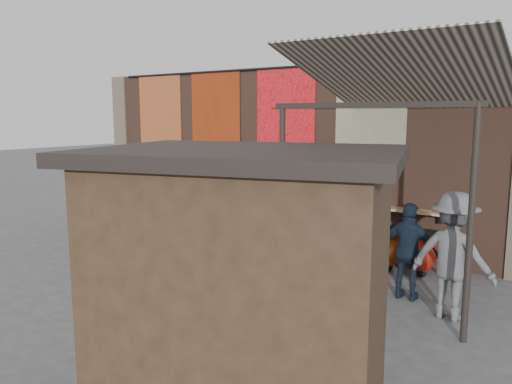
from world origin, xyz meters
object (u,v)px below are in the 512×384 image
(scooter_stool_3, at_px, (234,225))
(market_stall, at_px, (246,303))
(shelf_box, at_px, (319,194))
(scooter_stool_2, at_px, (214,223))
(shopper_grey, at_px, (453,256))
(diner_right, at_px, (229,201))
(scooter_stool_0, at_px, (174,216))
(scooter_stool_1, at_px, (193,218))
(scooter_stool_4, at_px, (257,228))
(scooter_stool_6, at_px, (307,235))
(scooter_stool_5, at_px, (280,230))
(shopper_tan, at_px, (342,231))
(scooter_stool_9, at_px, (394,248))
(scooter_stool_8, at_px, (359,243))
(scooter_stool_10, at_px, (427,253))
(diner_left, at_px, (208,205))
(scooter_stool_7, at_px, (332,239))
(shopper_navy, at_px, (409,252))

(scooter_stool_3, relative_size, market_stall, 0.31)
(shelf_box, height_order, scooter_stool_2, shelf_box)
(shopper_grey, bearing_deg, diner_right, -11.70)
(scooter_stool_0, distance_m, scooter_stool_1, 0.61)
(scooter_stool_4, distance_m, scooter_stool_6, 1.29)
(scooter_stool_2, xyz_separation_m, scooter_stool_4, (1.22, 0.04, 0.02))
(scooter_stool_5, bearing_deg, shopper_tan, -30.44)
(scooter_stool_0, xyz_separation_m, scooter_stool_9, (5.73, 0.09, 0.03))
(scooter_stool_6, bearing_deg, shopper_tan, -41.52)
(scooter_stool_8, height_order, shopper_tan, shopper_tan)
(scooter_stool_0, relative_size, scooter_stool_10, 0.93)
(shopper_grey, bearing_deg, diner_left, -9.52)
(scooter_stool_5, bearing_deg, scooter_stool_2, -179.44)
(scooter_stool_7, bearing_deg, scooter_stool_8, 7.52)
(scooter_stool_3, height_order, diner_right, diner_right)
(scooter_stool_1, bearing_deg, scooter_stool_3, -0.93)
(diner_left, height_order, shopper_grey, shopper_grey)
(scooter_stool_4, relative_size, shopper_grey, 0.42)
(scooter_stool_3, relative_size, scooter_stool_9, 0.97)
(scooter_stool_2, distance_m, scooter_stool_8, 3.73)
(scooter_stool_2, bearing_deg, scooter_stool_10, 0.54)
(shelf_box, xyz_separation_m, scooter_stool_0, (-3.98, -0.34, -0.89))
(shelf_box, xyz_separation_m, scooter_stool_5, (-0.80, -0.29, -0.84))
(scooter_stool_5, bearing_deg, shopper_navy, -24.33)
(shelf_box, height_order, scooter_stool_7, shelf_box)
(scooter_stool_9, xyz_separation_m, shopper_grey, (1.51, -1.92, 0.55))
(scooter_stool_9, relative_size, shopper_navy, 0.52)
(scooter_stool_0, xyz_separation_m, scooter_stool_7, (4.47, 0.00, 0.04))
(shopper_navy, bearing_deg, scooter_stool_4, -19.43)
(scooter_stool_0, height_order, scooter_stool_10, scooter_stool_10)
(scooter_stool_1, height_order, scooter_stool_4, scooter_stool_1)
(scooter_stool_5, distance_m, shopper_grey, 4.52)
(scooter_stool_1, bearing_deg, shopper_navy, -14.22)
(diner_left, relative_size, shopper_tan, 0.89)
(shopper_grey, bearing_deg, scooter_stool_7, -26.34)
(scooter_stool_6, distance_m, shopper_tan, 1.88)
(scooter_stool_4, xyz_separation_m, shopper_navy, (3.97, -1.52, 0.42))
(diner_right, relative_size, shopper_navy, 1.17)
(diner_left, xyz_separation_m, shopper_tan, (4.02, -1.11, 0.10))
(scooter_stool_1, height_order, shopper_grey, shopper_grey)
(scooter_stool_7, xyz_separation_m, diner_right, (-2.72, 0.04, 0.52))
(scooter_stool_0, relative_size, diner_right, 0.41)
(scooter_stool_8, xyz_separation_m, shopper_tan, (0.14, -1.20, 0.48))
(scooter_stool_4, distance_m, shopper_navy, 4.27)
(scooter_stool_3, xyz_separation_m, scooter_stool_7, (2.58, -0.02, 0.02))
(scooter_stool_0, bearing_deg, scooter_stool_6, 1.29)
(shelf_box, relative_size, shopper_tan, 0.35)
(scooter_stool_10, bearing_deg, shopper_tan, -134.60)
(scooter_stool_7, xyz_separation_m, scooter_stool_8, (0.56, 0.07, -0.00))
(diner_right, bearing_deg, scooter_stool_1, -174.57)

